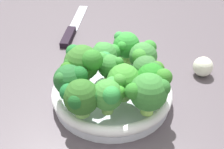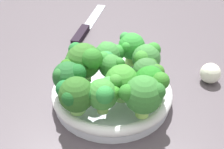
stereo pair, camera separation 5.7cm
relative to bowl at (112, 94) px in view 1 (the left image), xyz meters
The scene contains 16 objects.
ground_plane 4.83cm from the bowl, 111.36° to the left, with size 130.00×130.00×2.50cm, color #4D464C.
bowl is the anchor object (origin of this frame).
broccoli_floret_0 6.61cm from the bowl, 152.96° to the right, with size 7.04×6.04×6.88cm.
broccoli_floret_1 9.87cm from the bowl, 104.03° to the left, with size 5.60×6.17×6.74cm.
broccoli_floret_2 5.77cm from the bowl, ahead, with size 4.59×5.56×6.22cm.
broccoli_floret_3 7.80cm from the bowl, ahead, with size 7.09×6.26×6.38cm.
broccoli_floret_4 9.71cm from the bowl, 59.48° to the right, with size 5.68×5.71×6.70cm.
broccoli_floret_5 9.85cm from the bowl, 121.82° to the right, with size 6.43×5.82×7.13cm.
broccoli_floret_6 8.66cm from the bowl, 69.30° to the left, with size 7.50×7.10×8.37cm.
broccoli_floret_7 8.86cm from the bowl, 168.21° to the left, with size 5.93×5.82×6.41cm.
broccoli_floret_8 11.12cm from the bowl, 147.58° to the right, with size 6.45×7.60×7.66cm.
broccoli_floret_9 10.64cm from the bowl, 137.59° to the left, with size 6.11×6.65×6.77cm.
broccoli_floret_10 10.86cm from the bowl, 26.06° to the right, with size 5.51×5.51×6.99cm.
broccoli_floret_11 8.45cm from the bowl, 91.23° to the right, with size 5.16×5.78×6.22cm.
knife 31.74cm from the bowl, 12.38° to the left, with size 26.37×8.87×1.50cm.
garlic_bulb 21.75cm from the bowl, 73.48° to the right, with size 4.35×4.35×4.35cm, color silver.
Camera 1 is at (-44.92, 2.90, 39.74)cm, focal length 49.60 mm.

